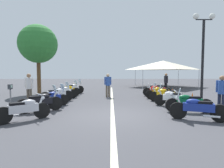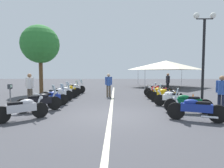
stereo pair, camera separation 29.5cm
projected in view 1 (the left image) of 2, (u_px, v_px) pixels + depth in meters
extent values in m
plane|color=#424247|center=(113.00, 116.00, 7.75)|extent=(80.00, 80.00, 0.00)
cube|color=beige|center=(112.00, 100.00, 11.84)|extent=(19.37, 0.16, 0.01)
cylinder|color=black|center=(42.00, 111.00, 7.30)|extent=(0.51, 0.57, 0.62)
cylinder|color=black|center=(3.00, 116.00, 6.43)|extent=(0.51, 0.57, 0.62)
cube|color=silver|center=(23.00, 108.00, 6.85)|extent=(0.87, 0.97, 0.30)
ellipsoid|color=silver|center=(28.00, 102.00, 6.96)|extent=(0.53, 0.57, 0.22)
cube|color=black|center=(17.00, 104.00, 6.70)|extent=(0.51, 0.54, 0.12)
cylinder|color=silver|center=(40.00, 103.00, 7.24)|extent=(0.24, 0.27, 0.58)
cylinder|color=silver|center=(39.00, 94.00, 7.19)|extent=(0.50, 0.43, 0.04)
sphere|color=silver|center=(43.00, 98.00, 7.30)|extent=(0.14, 0.14, 0.14)
cylinder|color=silver|center=(10.00, 116.00, 6.75)|extent=(0.41, 0.47, 0.08)
cylinder|color=black|center=(55.00, 103.00, 8.85)|extent=(0.48, 0.63, 0.66)
cylinder|color=black|center=(23.00, 106.00, 8.08)|extent=(0.48, 0.63, 0.66)
cube|color=black|center=(40.00, 101.00, 8.45)|extent=(0.82, 1.05, 0.30)
ellipsoid|color=black|center=(44.00, 96.00, 8.54)|extent=(0.50, 0.58, 0.22)
cube|color=black|center=(35.00, 97.00, 8.32)|extent=(0.48, 0.54, 0.12)
cylinder|color=silver|center=(54.00, 97.00, 8.80)|extent=(0.22, 0.28, 0.58)
cylinder|color=silver|center=(53.00, 90.00, 8.75)|extent=(0.54, 0.37, 0.04)
sphere|color=silver|center=(56.00, 93.00, 8.85)|extent=(0.14, 0.14, 0.14)
cylinder|color=silver|center=(30.00, 107.00, 8.39)|extent=(0.37, 0.50, 0.08)
cube|color=silver|center=(55.00, 88.00, 8.79)|extent=(0.37, 0.30, 0.32)
cylinder|color=black|center=(63.00, 100.00, 10.13)|extent=(0.49, 0.57, 0.61)
cylinder|color=black|center=(36.00, 103.00, 9.23)|extent=(0.49, 0.57, 0.61)
cube|color=navy|center=(50.00, 98.00, 9.67)|extent=(0.89, 1.03, 0.30)
ellipsoid|color=navy|center=(53.00, 94.00, 9.77)|extent=(0.53, 0.57, 0.22)
cube|color=black|center=(46.00, 95.00, 9.52)|extent=(0.50, 0.54, 0.12)
cylinder|color=silver|center=(62.00, 94.00, 10.07)|extent=(0.23, 0.27, 0.58)
cylinder|color=silver|center=(61.00, 88.00, 10.02)|extent=(0.51, 0.42, 0.04)
sphere|color=silver|center=(64.00, 91.00, 10.12)|extent=(0.14, 0.14, 0.14)
cylinder|color=silver|center=(41.00, 103.00, 9.56)|extent=(0.40, 0.48, 0.08)
cube|color=silver|center=(62.00, 87.00, 10.06)|extent=(0.36, 0.32, 0.32)
cylinder|color=black|center=(68.00, 96.00, 11.62)|extent=(0.50, 0.63, 0.67)
cylinder|color=black|center=(45.00, 98.00, 10.79)|extent=(0.50, 0.63, 0.67)
cube|color=white|center=(57.00, 94.00, 11.19)|extent=(0.85, 1.04, 0.30)
ellipsoid|color=white|center=(59.00, 90.00, 11.28)|extent=(0.51, 0.57, 0.22)
cube|color=black|center=(53.00, 91.00, 11.05)|extent=(0.49, 0.54, 0.12)
cylinder|color=silver|center=(67.00, 91.00, 11.56)|extent=(0.23, 0.28, 0.58)
cylinder|color=silver|center=(66.00, 85.00, 11.51)|extent=(0.53, 0.39, 0.04)
sphere|color=silver|center=(68.00, 88.00, 11.61)|extent=(0.14, 0.14, 0.14)
cylinder|color=silver|center=(49.00, 99.00, 11.11)|extent=(0.38, 0.49, 0.08)
cube|color=silver|center=(67.00, 84.00, 11.56)|extent=(0.36, 0.31, 0.32)
cylinder|color=black|center=(73.00, 94.00, 12.93)|extent=(0.45, 0.61, 0.63)
cylinder|color=black|center=(52.00, 95.00, 12.16)|extent=(0.45, 0.61, 0.63)
cube|color=white|center=(63.00, 92.00, 12.53)|extent=(0.81, 1.08, 0.30)
ellipsoid|color=white|center=(65.00, 89.00, 12.61)|extent=(0.49, 0.58, 0.22)
cube|color=black|center=(59.00, 89.00, 12.40)|extent=(0.47, 0.55, 0.12)
cylinder|color=silver|center=(72.00, 89.00, 12.87)|extent=(0.21, 0.28, 0.58)
cylinder|color=silver|center=(71.00, 84.00, 12.83)|extent=(0.55, 0.36, 0.04)
sphere|color=silver|center=(73.00, 86.00, 12.92)|extent=(0.14, 0.14, 0.14)
cylinder|color=silver|center=(56.00, 96.00, 12.47)|extent=(0.36, 0.51, 0.08)
cylinder|color=black|center=(76.00, 92.00, 14.18)|extent=(0.44, 0.60, 0.62)
cylinder|color=black|center=(56.00, 93.00, 13.35)|extent=(0.44, 0.60, 0.62)
cube|color=#EAB214|center=(66.00, 90.00, 13.75)|extent=(0.86, 1.15, 0.30)
ellipsoid|color=#EAB214|center=(69.00, 87.00, 13.84)|extent=(0.50, 0.58, 0.22)
cube|color=black|center=(63.00, 88.00, 13.62)|extent=(0.47, 0.54, 0.12)
cylinder|color=silver|center=(75.00, 88.00, 14.13)|extent=(0.21, 0.28, 0.58)
cylinder|color=silver|center=(75.00, 83.00, 14.08)|extent=(0.55, 0.36, 0.04)
sphere|color=silver|center=(77.00, 85.00, 14.17)|extent=(0.14, 0.14, 0.14)
cylinder|color=silver|center=(59.00, 94.00, 13.67)|extent=(0.36, 0.51, 0.08)
cube|color=silver|center=(76.00, 82.00, 14.12)|extent=(0.37, 0.29, 0.32)
cylinder|color=black|center=(80.00, 90.00, 15.74)|extent=(0.50, 0.62, 0.66)
cylinder|color=black|center=(65.00, 90.00, 14.94)|extent=(0.50, 0.62, 0.66)
cube|color=white|center=(73.00, 88.00, 15.33)|extent=(0.83, 1.01, 0.30)
ellipsoid|color=white|center=(74.00, 85.00, 15.42)|extent=(0.51, 0.57, 0.22)
cube|color=black|center=(70.00, 86.00, 15.19)|extent=(0.49, 0.54, 0.12)
cylinder|color=silver|center=(79.00, 86.00, 15.69)|extent=(0.22, 0.28, 0.58)
cylinder|color=silver|center=(79.00, 82.00, 15.64)|extent=(0.53, 0.39, 0.04)
sphere|color=silver|center=(80.00, 84.00, 15.74)|extent=(0.14, 0.14, 0.14)
cylinder|color=silver|center=(67.00, 91.00, 15.26)|extent=(0.38, 0.49, 0.08)
cube|color=silver|center=(80.00, 81.00, 15.68)|extent=(0.36, 0.31, 0.32)
cylinder|color=black|center=(178.00, 111.00, 7.20)|extent=(0.36, 0.67, 0.66)
cylinder|color=black|center=(220.00, 113.00, 6.72)|extent=(0.36, 0.67, 0.66)
cube|color=navy|center=(198.00, 107.00, 6.95)|extent=(0.64, 1.12, 0.30)
ellipsoid|color=navy|center=(193.00, 102.00, 7.00)|extent=(0.42, 0.58, 0.22)
cube|color=black|center=(205.00, 103.00, 6.86)|extent=(0.41, 0.54, 0.12)
cylinder|color=silver|center=(180.00, 103.00, 7.16)|extent=(0.17, 0.30, 0.58)
cylinder|color=silver|center=(181.00, 94.00, 7.13)|extent=(0.60, 0.25, 0.04)
sphere|color=silver|center=(177.00, 98.00, 7.19)|extent=(0.14, 0.14, 0.14)
cylinder|color=silver|center=(212.00, 117.00, 6.65)|extent=(0.27, 0.54, 0.08)
cube|color=silver|center=(179.00, 92.00, 7.15)|extent=(0.38, 0.24, 0.32)
cylinder|color=black|center=(172.00, 105.00, 8.42)|extent=(0.25, 0.66, 0.65)
cylinder|color=black|center=(206.00, 106.00, 8.19)|extent=(0.25, 0.66, 0.65)
cube|color=#0C592D|center=(189.00, 102.00, 8.29)|extent=(0.46, 1.12, 0.30)
ellipsoid|color=#0C592D|center=(185.00, 97.00, 8.31)|extent=(0.34, 0.56, 0.22)
cube|color=black|center=(194.00, 98.00, 8.24)|extent=(0.34, 0.52, 0.12)
cylinder|color=silver|center=(174.00, 99.00, 8.39)|extent=(0.12, 0.30, 0.58)
cylinder|color=silver|center=(175.00, 91.00, 8.36)|extent=(0.62, 0.14, 0.04)
sphere|color=silver|center=(172.00, 94.00, 8.39)|extent=(0.14, 0.14, 0.14)
cylinder|color=silver|center=(200.00, 109.00, 8.06)|extent=(0.17, 0.56, 0.08)
cylinder|color=black|center=(160.00, 100.00, 10.08)|extent=(0.36, 0.62, 0.61)
cylinder|color=black|center=(187.00, 101.00, 9.58)|extent=(0.36, 0.62, 0.61)
cube|color=white|center=(173.00, 97.00, 9.82)|extent=(0.65, 1.06, 0.30)
ellipsoid|color=white|center=(170.00, 93.00, 9.87)|extent=(0.44, 0.58, 0.22)
cube|color=black|center=(177.00, 94.00, 9.72)|extent=(0.42, 0.54, 0.12)
cylinder|color=silver|center=(161.00, 95.00, 10.04)|extent=(0.17, 0.29, 0.58)
cylinder|color=silver|center=(162.00, 88.00, 10.00)|extent=(0.59, 0.27, 0.04)
sphere|color=silver|center=(159.00, 91.00, 10.07)|extent=(0.14, 0.14, 0.14)
cylinder|color=silver|center=(181.00, 103.00, 9.52)|extent=(0.28, 0.54, 0.08)
cube|color=silver|center=(161.00, 87.00, 10.02)|extent=(0.38, 0.25, 0.32)
cylinder|color=black|center=(154.00, 96.00, 11.50)|extent=(0.36, 0.62, 0.61)
cylinder|color=black|center=(178.00, 98.00, 10.97)|extent=(0.36, 0.62, 0.61)
cube|color=#EAB214|center=(166.00, 94.00, 11.22)|extent=(0.67, 1.09, 0.30)
ellipsoid|color=#EAB214|center=(163.00, 91.00, 11.28)|extent=(0.44, 0.58, 0.22)
cube|color=black|center=(170.00, 91.00, 11.13)|extent=(0.42, 0.54, 0.12)
cylinder|color=silver|center=(155.00, 92.00, 11.45)|extent=(0.18, 0.29, 0.58)
cylinder|color=silver|center=(156.00, 86.00, 11.42)|extent=(0.59, 0.27, 0.04)
sphere|color=silver|center=(154.00, 89.00, 11.48)|extent=(0.14, 0.14, 0.14)
cylinder|color=silver|center=(173.00, 99.00, 10.91)|extent=(0.28, 0.54, 0.08)
cube|color=silver|center=(155.00, 85.00, 11.44)|extent=(0.38, 0.25, 0.32)
cylinder|color=black|center=(150.00, 94.00, 12.57)|extent=(0.26, 0.62, 0.60)
cylinder|color=black|center=(172.00, 95.00, 12.30)|extent=(0.26, 0.62, 0.60)
cube|color=#EAB214|center=(161.00, 92.00, 12.42)|extent=(0.49, 1.13, 0.30)
ellipsoid|color=#EAB214|center=(158.00, 89.00, 12.44)|extent=(0.36, 0.56, 0.22)
cube|color=black|center=(164.00, 89.00, 12.37)|extent=(0.35, 0.52, 0.12)
cylinder|color=silver|center=(151.00, 90.00, 12.54)|extent=(0.13, 0.30, 0.58)
cylinder|color=silver|center=(152.00, 85.00, 12.51)|extent=(0.62, 0.16, 0.04)
sphere|color=silver|center=(149.00, 87.00, 12.55)|extent=(0.14, 0.14, 0.14)
cylinder|color=silver|center=(168.00, 96.00, 12.18)|extent=(0.19, 0.55, 0.08)
cylinder|color=black|center=(147.00, 92.00, 13.97)|extent=(0.25, 0.65, 0.64)
cylinder|color=black|center=(168.00, 92.00, 13.72)|extent=(0.25, 0.65, 0.64)
cube|color=red|center=(157.00, 90.00, 13.83)|extent=(0.47, 1.18, 0.30)
ellipsoid|color=red|center=(155.00, 87.00, 13.85)|extent=(0.34, 0.56, 0.22)
cube|color=black|center=(160.00, 87.00, 13.79)|extent=(0.34, 0.52, 0.12)
cylinder|color=silver|center=(148.00, 88.00, 13.94)|extent=(0.12, 0.30, 0.58)
cylinder|color=silver|center=(148.00, 83.00, 13.91)|extent=(0.62, 0.14, 0.04)
sphere|color=silver|center=(146.00, 85.00, 13.94)|extent=(0.14, 0.14, 0.14)
cylinder|color=silver|center=(164.00, 94.00, 13.60)|extent=(0.17, 0.56, 0.08)
cylinder|color=black|center=(203.00, 63.00, 10.25)|extent=(0.14, 0.14, 4.72)
cylinder|color=black|center=(204.00, 20.00, 10.09)|extent=(0.06, 0.90, 0.06)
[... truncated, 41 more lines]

